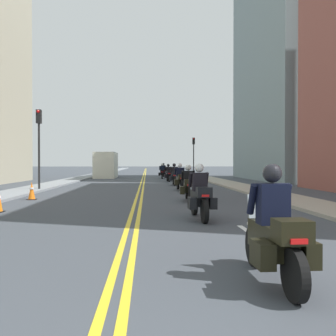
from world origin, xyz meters
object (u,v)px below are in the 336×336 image
(motorcycle_0, at_px, (275,235))
(traffic_light_far, at_px, (194,150))
(parked_truck, at_px, (107,166))
(motorcycle_5, at_px, (168,174))
(motorcycle_4, at_px, (174,176))
(motorcycle_7, at_px, (164,171))
(motorcycle_6, at_px, (162,172))
(motorcycle_2, at_px, (188,186))
(motorcycle_1, at_px, (200,197))
(motorcycle_3, at_px, (180,179))
(traffic_cone_0, at_px, (32,191))
(traffic_light_near, at_px, (39,135))

(motorcycle_0, relative_size, traffic_light_far, 0.46)
(traffic_light_far, xyz_separation_m, parked_truck, (-10.08, -2.33, -1.97))
(motorcycle_5, height_order, traffic_light_far, traffic_light_far)
(motorcycle_4, relative_size, motorcycle_7, 1.06)
(motorcycle_6, bearing_deg, motorcycle_4, -86.55)
(motorcycle_2, height_order, parked_truck, parked_truck)
(motorcycle_6, bearing_deg, motorcycle_1, -88.91)
(motorcycle_6, relative_size, parked_truck, 0.32)
(motorcycle_2, bearing_deg, traffic_light_far, 84.36)
(motorcycle_3, xyz_separation_m, motorcycle_7, (-0.00, 21.98, -0.01))
(motorcycle_1, bearing_deg, traffic_light_far, 80.48)
(motorcycle_6, relative_size, motorcycle_7, 1.00)
(parked_truck, bearing_deg, motorcycle_1, -78.94)
(motorcycle_7, bearing_deg, traffic_cone_0, -105.29)
(motorcycle_5, bearing_deg, motorcycle_1, -93.32)
(motorcycle_0, distance_m, motorcycle_2, 10.84)
(motorcycle_5, xyz_separation_m, motorcycle_7, (0.08, 11.30, 0.02))
(motorcycle_1, relative_size, parked_truck, 0.35)
(motorcycle_1, distance_m, parked_truck, 31.44)
(motorcycle_6, distance_m, parked_truck, 6.94)
(motorcycle_0, bearing_deg, traffic_light_near, 114.04)
(motorcycle_5, relative_size, motorcycle_6, 1.05)
(motorcycle_7, bearing_deg, motorcycle_5, -91.12)
(motorcycle_1, xyz_separation_m, motorcycle_5, (0.37, 22.03, -0.03))
(motorcycle_4, bearing_deg, motorcycle_0, -89.61)
(motorcycle_1, height_order, motorcycle_3, motorcycle_3)
(motorcycle_3, xyz_separation_m, motorcycle_6, (-0.41, 16.20, -0.00))
(motorcycle_5, height_order, traffic_cone_0, motorcycle_5)
(motorcycle_3, xyz_separation_m, traffic_light_far, (3.60, 21.84, 2.58))
(motorcycle_0, distance_m, traffic_light_far, 39.12)
(motorcycle_0, bearing_deg, traffic_cone_0, 118.95)
(motorcycle_3, relative_size, traffic_light_near, 0.49)
(motorcycle_5, bearing_deg, motorcycle_4, -91.22)
(motorcycle_0, height_order, motorcycle_2, motorcycle_0)
(traffic_cone_0, bearing_deg, traffic_light_near, 102.84)
(motorcycle_4, relative_size, traffic_light_far, 0.47)
(motorcycle_2, bearing_deg, motorcycle_3, 90.26)
(motorcycle_3, xyz_separation_m, traffic_cone_0, (-7.07, -5.23, -0.27))
(motorcycle_2, distance_m, traffic_cone_0, 6.94)
(motorcycle_5, xyz_separation_m, traffic_light_far, (3.68, 11.16, 2.61))
(motorcycle_2, xyz_separation_m, traffic_cone_0, (-6.88, 0.92, -0.25))
(motorcycle_6, distance_m, traffic_cone_0, 22.45)
(motorcycle_5, bearing_deg, motorcycle_2, -92.75)
(motorcycle_4, distance_m, motorcycle_5, 5.61)
(motorcycle_1, relative_size, motorcycle_2, 1.04)
(motorcycle_4, distance_m, traffic_light_near, 10.06)
(motorcycle_2, bearing_deg, motorcycle_5, 91.69)
(motorcycle_2, bearing_deg, motorcycle_4, 90.92)
(motorcycle_6, relative_size, traffic_light_far, 0.45)
(motorcycle_0, height_order, motorcycle_1, same)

